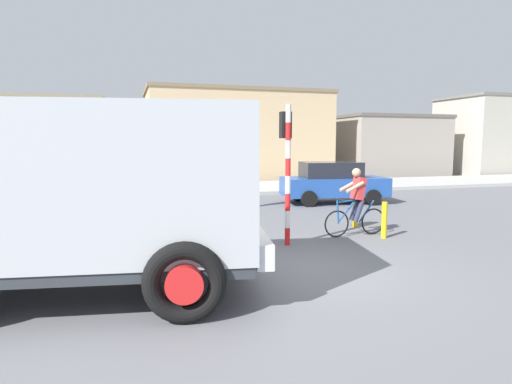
{
  "coord_description": "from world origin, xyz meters",
  "views": [
    {
      "loc": [
        -3.03,
        -7.06,
        2.36
      ],
      "look_at": [
        -0.14,
        2.5,
        1.2
      ],
      "focal_mm": 30.09,
      "sensor_mm": 36.0,
      "label": 1
    }
  ],
  "objects_px": {
    "truck_foreground": "(80,188)",
    "car_red_near": "(333,182)",
    "bollard_far": "(355,211)",
    "pedestrian_near_kerb": "(249,184)",
    "bollard_near": "(384,220)",
    "traffic_light_pole": "(287,155)",
    "cyclist": "(356,202)"
  },
  "relations": [
    {
      "from": "truck_foreground",
      "to": "car_red_near",
      "type": "distance_m",
      "value": 11.66
    },
    {
      "from": "bollard_far",
      "to": "pedestrian_near_kerb",
      "type": "bearing_deg",
      "value": 113.21
    },
    {
      "from": "car_red_near",
      "to": "pedestrian_near_kerb",
      "type": "bearing_deg",
      "value": -176.53
    },
    {
      "from": "bollard_far",
      "to": "bollard_near",
      "type": "bearing_deg",
      "value": -90.0
    },
    {
      "from": "traffic_light_pole",
      "to": "pedestrian_near_kerb",
      "type": "xyz_separation_m",
      "value": [
        0.69,
        5.64,
        -1.22
      ]
    },
    {
      "from": "car_red_near",
      "to": "pedestrian_near_kerb",
      "type": "distance_m",
      "value": 3.48
    },
    {
      "from": "traffic_light_pole",
      "to": "pedestrian_near_kerb",
      "type": "bearing_deg",
      "value": 83.03
    },
    {
      "from": "cyclist",
      "to": "car_red_near",
      "type": "distance_m",
      "value": 5.93
    },
    {
      "from": "truck_foreground",
      "to": "pedestrian_near_kerb",
      "type": "distance_m",
      "value": 9.3
    },
    {
      "from": "cyclist",
      "to": "traffic_light_pole",
      "type": "bearing_deg",
      "value": -170.52
    },
    {
      "from": "traffic_light_pole",
      "to": "bollard_near",
      "type": "bearing_deg",
      "value": -2.16
    },
    {
      "from": "cyclist",
      "to": "traffic_light_pole",
      "type": "distance_m",
      "value": 2.36
    },
    {
      "from": "bollard_near",
      "to": "pedestrian_near_kerb",
      "type": "bearing_deg",
      "value": 107.96
    },
    {
      "from": "traffic_light_pole",
      "to": "car_red_near",
      "type": "height_order",
      "value": "traffic_light_pole"
    },
    {
      "from": "car_red_near",
      "to": "bollard_near",
      "type": "xyz_separation_m",
      "value": [
        -1.62,
        -5.95,
        -0.37
      ]
    },
    {
      "from": "cyclist",
      "to": "car_red_near",
      "type": "xyz_separation_m",
      "value": [
        2.16,
        5.52,
        -0.05
      ]
    },
    {
      "from": "pedestrian_near_kerb",
      "to": "traffic_light_pole",
      "type": "bearing_deg",
      "value": -96.97
    },
    {
      "from": "cyclist",
      "to": "traffic_light_pole",
      "type": "relative_size",
      "value": 0.54
    },
    {
      "from": "car_red_near",
      "to": "cyclist",
      "type": "bearing_deg",
      "value": -111.4
    },
    {
      "from": "cyclist",
      "to": "pedestrian_near_kerb",
      "type": "xyz_separation_m",
      "value": [
        -1.31,
        5.31,
        -0.02
      ]
    },
    {
      "from": "bollard_near",
      "to": "bollard_far",
      "type": "distance_m",
      "value": 1.4
    },
    {
      "from": "cyclist",
      "to": "car_red_near",
      "type": "height_order",
      "value": "cyclist"
    },
    {
      "from": "cyclist",
      "to": "car_red_near",
      "type": "relative_size",
      "value": 0.41
    },
    {
      "from": "truck_foreground",
      "to": "car_red_near",
      "type": "xyz_separation_m",
      "value": [
        8.36,
        8.08,
        -0.85
      ]
    },
    {
      "from": "truck_foreground",
      "to": "bollard_far",
      "type": "height_order",
      "value": "truck_foreground"
    },
    {
      "from": "traffic_light_pole",
      "to": "bollard_near",
      "type": "relative_size",
      "value": 3.56
    },
    {
      "from": "truck_foreground",
      "to": "traffic_light_pole",
      "type": "relative_size",
      "value": 1.79
    },
    {
      "from": "cyclist",
      "to": "bollard_near",
      "type": "bearing_deg",
      "value": -38.19
    },
    {
      "from": "traffic_light_pole",
      "to": "truck_foreground",
      "type": "bearing_deg",
      "value": -152.04
    },
    {
      "from": "truck_foreground",
      "to": "car_red_near",
      "type": "height_order",
      "value": "truck_foreground"
    },
    {
      "from": "car_red_near",
      "to": "bollard_far",
      "type": "bearing_deg",
      "value": -109.55
    },
    {
      "from": "traffic_light_pole",
      "to": "bollard_near",
      "type": "xyz_separation_m",
      "value": [
        2.55,
        -0.1,
        -1.62
      ]
    }
  ]
}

